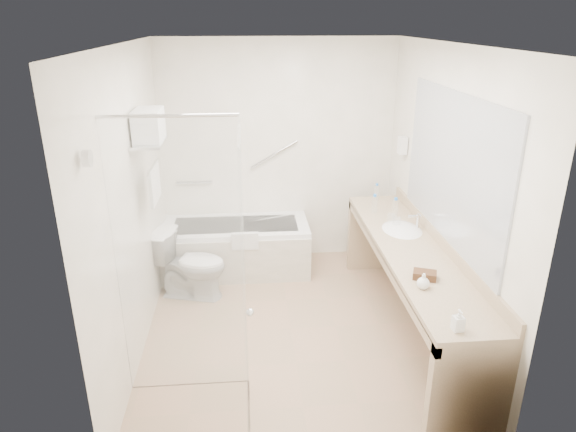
{
  "coord_description": "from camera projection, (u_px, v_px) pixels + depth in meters",
  "views": [
    {
      "loc": [
        -0.37,
        -4.02,
        2.69
      ],
      "look_at": [
        0.0,
        0.3,
        1.0
      ],
      "focal_mm": 32.0,
      "sensor_mm": 36.0,
      "label": 1
    }
  ],
  "objects": [
    {
      "name": "floor",
      "position": [
        291.0,
        328.0,
        4.74
      ],
      "size": [
        3.2,
        3.2,
        0.0
      ],
      "primitive_type": "plane",
      "color": "#9E7F61",
      "rests_on": "ground"
    },
    {
      "name": "ceiling",
      "position": [
        291.0,
        44.0,
        3.83
      ],
      "size": [
        2.6,
        3.2,
        0.1
      ],
      "primitive_type": "cube",
      "color": "white",
      "rests_on": "wall_back"
    },
    {
      "name": "wall_back",
      "position": [
        278.0,
        154.0,
        5.77
      ],
      "size": [
        2.6,
        0.1,
        2.5
      ],
      "primitive_type": "cube",
      "color": "white",
      "rests_on": "ground"
    },
    {
      "name": "wall_front",
      "position": [
        318.0,
        299.0,
        2.8
      ],
      "size": [
        2.6,
        0.1,
        2.5
      ],
      "primitive_type": "cube",
      "color": "white",
      "rests_on": "ground"
    },
    {
      "name": "wall_left",
      "position": [
        132.0,
        206.0,
        4.18
      ],
      "size": [
        0.1,
        3.2,
        2.5
      ],
      "primitive_type": "cube",
      "color": "white",
      "rests_on": "ground"
    },
    {
      "name": "wall_right",
      "position": [
        442.0,
        197.0,
        4.38
      ],
      "size": [
        0.1,
        3.2,
        2.5
      ],
      "primitive_type": "cube",
      "color": "white",
      "rests_on": "ground"
    },
    {
      "name": "bathtub",
      "position": [
        237.0,
        247.0,
        5.75
      ],
      "size": [
        1.6,
        0.73,
        0.59
      ],
      "color": "white",
      "rests_on": "floor"
    },
    {
      "name": "grab_bar_short",
      "position": [
        194.0,
        182.0,
        5.76
      ],
      "size": [
        0.4,
        0.03,
        0.03
      ],
      "primitive_type": "cylinder",
      "rotation": [
        0.0,
        1.57,
        0.0
      ],
      "color": "silver",
      "rests_on": "wall_back"
    },
    {
      "name": "grab_bar_long",
      "position": [
        274.0,
        155.0,
        5.73
      ],
      "size": [
        0.53,
        0.03,
        0.33
      ],
      "primitive_type": "cylinder",
      "rotation": [
        0.0,
        1.05,
        0.0
      ],
      "color": "silver",
      "rests_on": "wall_back"
    },
    {
      "name": "shower_enclosure",
      "position": [
        210.0,
        276.0,
        3.44
      ],
      "size": [
        0.96,
        0.91,
        2.11
      ],
      "color": "silver",
      "rests_on": "floor"
    },
    {
      "name": "towel_shelf",
      "position": [
        150.0,
        135.0,
        4.33
      ],
      "size": [
        0.24,
        0.55,
        0.81
      ],
      "color": "silver",
      "rests_on": "wall_left"
    },
    {
      "name": "vanity_counter",
      "position": [
        410.0,
        270.0,
        4.44
      ],
      "size": [
        0.55,
        2.7,
        0.95
      ],
      "color": "tan",
      "rests_on": "floor"
    },
    {
      "name": "sink",
      "position": [
        402.0,
        232.0,
        4.75
      ],
      "size": [
        0.4,
        0.52,
        0.14
      ],
      "primitive_type": "ellipsoid",
      "color": "white",
      "rests_on": "vanity_counter"
    },
    {
      "name": "faucet",
      "position": [
        418.0,
        221.0,
        4.72
      ],
      "size": [
        0.03,
        0.03,
        0.14
      ],
      "primitive_type": "cylinder",
      "color": "silver",
      "rests_on": "vanity_counter"
    },
    {
      "name": "mirror",
      "position": [
        452.0,
        168.0,
        4.14
      ],
      "size": [
        0.02,
        2.0,
        1.2
      ],
      "primitive_type": "cube",
      "color": "#A7ABB2",
      "rests_on": "wall_right"
    },
    {
      "name": "hairdryer_unit",
      "position": [
        403.0,
        145.0,
        5.28
      ],
      "size": [
        0.08,
        0.1,
        0.18
      ],
      "primitive_type": "cube",
      "color": "silver",
      "rests_on": "wall_right"
    },
    {
      "name": "toilet",
      "position": [
        191.0,
        264.0,
        5.18
      ],
      "size": [
        0.79,
        0.57,
        0.7
      ],
      "primitive_type": "imported",
      "rotation": [
        0.0,
        0.0,
        1.31
      ],
      "color": "white",
      "rests_on": "floor"
    },
    {
      "name": "amenity_basket",
      "position": [
        425.0,
        275.0,
        3.85
      ],
      "size": [
        0.2,
        0.17,
        0.06
      ],
      "primitive_type": "cube",
      "rotation": [
        0.0,
        0.0,
        -0.37
      ],
      "color": "#4E2D1C",
      "rests_on": "vanity_counter"
    },
    {
      "name": "soap_bottle_a",
      "position": [
        458.0,
        326.0,
        3.21
      ],
      "size": [
        0.08,
        0.15,
        0.07
      ],
      "primitive_type": "imported",
      "rotation": [
        0.0,
        0.0,
        0.11
      ],
      "color": "silver",
      "rests_on": "vanity_counter"
    },
    {
      "name": "soap_bottle_b",
      "position": [
        423.0,
        283.0,
        3.7
      ],
      "size": [
        0.1,
        0.13,
        0.09
      ],
      "primitive_type": "imported",
      "rotation": [
        0.0,
        0.0,
        -0.09
      ],
      "color": "silver",
      "rests_on": "vanity_counter"
    },
    {
      "name": "water_bottle_left",
      "position": [
        395.0,
        208.0,
        5.02
      ],
      "size": [
        0.06,
        0.06,
        0.2
      ],
      "rotation": [
        0.0,
        0.0,
        0.38
      ],
      "color": "silver",
      "rests_on": "vanity_counter"
    },
    {
      "name": "water_bottle_mid",
      "position": [
        374.0,
        204.0,
        5.12
      ],
      "size": [
        0.06,
        0.06,
        0.2
      ],
      "rotation": [
        0.0,
        0.0,
        0.21
      ],
      "color": "silver",
      "rests_on": "vanity_counter"
    },
    {
      "name": "water_bottle_right",
      "position": [
        377.0,
        192.0,
        5.5
      ],
      "size": [
        0.05,
        0.05,
        0.18
      ],
      "rotation": [
        0.0,
        0.0,
        -0.37
      ],
      "color": "silver",
      "rests_on": "vanity_counter"
    },
    {
      "name": "drinking_glass_near",
      "position": [
        397.0,
        223.0,
        4.76
      ],
      "size": [
        0.08,
        0.08,
        0.1
      ],
      "primitive_type": "cylinder",
      "rotation": [
        0.0,
        0.0,
        0.08
      ],
      "color": "silver",
      "rests_on": "vanity_counter"
    },
    {
      "name": "drinking_glass_far",
      "position": [
        391.0,
        219.0,
        4.87
      ],
      "size": [
        0.09,
        0.09,
        0.09
      ],
      "primitive_type": "cylinder",
      "rotation": [
        0.0,
        0.0,
        -0.35
      ],
      "color": "silver",
      "rests_on": "vanity_counter"
    }
  ]
}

